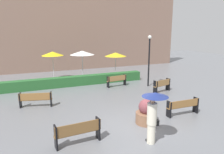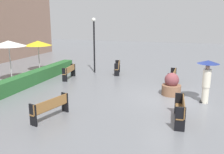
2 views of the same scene
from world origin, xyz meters
The scene contains 14 objects.
ground_plane centered at (0.00, 0.00, 0.00)m, with size 60.00×60.00×0.00m, color slate.
bench_near_right centered at (2.89, 0.08, 0.51)m, with size 1.87×0.41×0.85m.
bench_far_right centered at (4.51, 4.13, 0.54)m, with size 1.53×0.69×0.91m.
bench_back_row centered at (2.09, 6.81, 0.54)m, with size 1.70×0.51×0.89m.
bench_far_left centered at (-4.17, 4.40, 0.51)m, with size 1.86×0.80×0.86m.
bench_near_left centered at (-2.92, -0.65, 0.55)m, with size 1.84×0.49×0.93m.
pedestrian_with_umbrella centered at (-0.20, -1.68, 1.37)m, with size 1.02×1.02×2.08m.
planter_pot centered at (0.56, -0.02, 0.52)m, with size 1.01×1.01×1.20m.
lamp_post centered at (4.47, 5.94, 2.46)m, with size 0.28×0.28×4.03m.
patio_umbrella_yellow centered at (-2.23, 10.99, 2.39)m, with size 1.89×1.89×2.58m.
patio_umbrella_white centered at (0.16, 9.91, 2.47)m, with size 2.13×2.13×2.66m.
patio_umbrella_yellow_far centered at (3.41, 10.04, 2.18)m, with size 2.02×2.02×2.36m.
hedge_strip centered at (-0.75, 8.40, 0.38)m, with size 11.40×0.70×0.77m, color #28602D.
building_facade centered at (0.00, 16.00, 4.58)m, with size 28.00×1.20×9.16m, color #846656.
Camera 1 is at (-4.65, -8.10, 4.36)m, focal length 33.85 mm.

